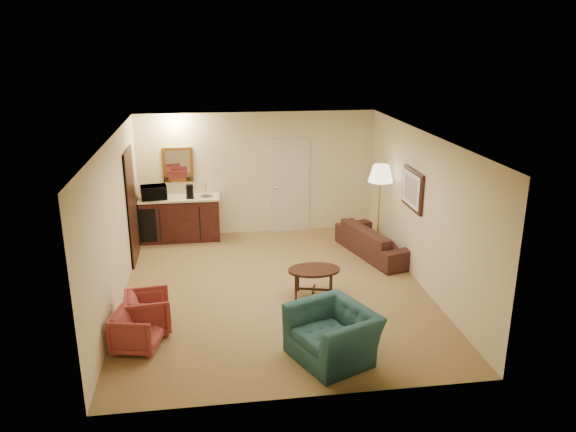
% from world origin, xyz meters
% --- Properties ---
extents(ground, '(6.00, 6.00, 0.00)m').
position_xyz_m(ground, '(0.00, 0.00, 0.00)').
color(ground, olive).
rests_on(ground, ground).
extents(room_walls, '(5.02, 6.01, 2.61)m').
position_xyz_m(room_walls, '(-0.10, 0.77, 1.72)').
color(room_walls, beige).
rests_on(room_walls, ground).
extents(wetbar_cabinet, '(1.64, 0.58, 0.92)m').
position_xyz_m(wetbar_cabinet, '(-1.65, 2.72, 0.46)').
color(wetbar_cabinet, '#3B1412').
rests_on(wetbar_cabinet, ground).
extents(sofa, '(1.09, 2.05, 0.77)m').
position_xyz_m(sofa, '(2.15, 1.30, 0.38)').
color(sofa, black).
rests_on(sofa, ground).
extents(teal_armchair, '(1.07, 1.26, 0.93)m').
position_xyz_m(teal_armchair, '(0.50, -2.20, 0.47)').
color(teal_armchair, '#204E50').
rests_on(teal_armchair, ground).
extents(rose_chair_near, '(0.65, 0.68, 0.64)m').
position_xyz_m(rose_chair_near, '(-1.97, -1.11, 0.32)').
color(rose_chair_near, '#9A3F32').
rests_on(rose_chair_near, ground).
extents(rose_chair_far, '(0.67, 0.70, 0.61)m').
position_xyz_m(rose_chair_far, '(-2.08, -1.60, 0.31)').
color(rose_chair_far, '#9A3F32').
rests_on(rose_chair_far, ground).
extents(coffee_table, '(0.98, 0.78, 0.49)m').
position_xyz_m(coffee_table, '(0.60, -0.35, 0.25)').
color(coffee_table, black).
rests_on(coffee_table, ground).
extents(floor_lamp, '(0.57, 0.57, 1.78)m').
position_xyz_m(floor_lamp, '(2.20, 1.40, 0.89)').
color(floor_lamp, gold).
rests_on(floor_lamp, ground).
extents(waste_bin, '(0.29, 0.29, 0.28)m').
position_xyz_m(waste_bin, '(-1.00, 2.65, 0.14)').
color(waste_bin, black).
rests_on(waste_bin, ground).
extents(microwave, '(0.55, 0.36, 0.35)m').
position_xyz_m(microwave, '(-2.15, 2.66, 1.09)').
color(microwave, black).
rests_on(microwave, wetbar_cabinet).
extents(coffee_maker, '(0.17, 0.17, 0.29)m').
position_xyz_m(coffee_maker, '(-1.43, 2.63, 1.06)').
color(coffee_maker, black).
rests_on(coffee_maker, wetbar_cabinet).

